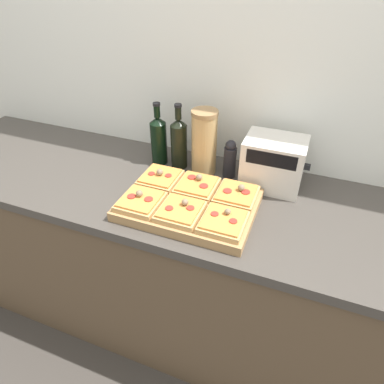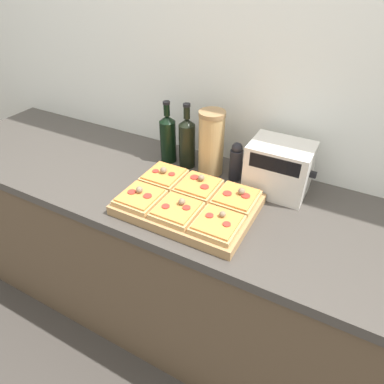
{
  "view_description": "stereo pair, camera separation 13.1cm",
  "coord_description": "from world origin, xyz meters",
  "px_view_note": "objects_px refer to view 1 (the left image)",
  "views": [
    {
      "loc": [
        0.43,
        -0.74,
        1.72
      ],
      "look_at": [
        0.04,
        0.25,
        0.95
      ],
      "focal_mm": 32.0,
      "sensor_mm": 36.0,
      "label": 1
    },
    {
      "loc": [
        0.54,
        -0.69,
        1.72
      ],
      "look_at": [
        0.04,
        0.25,
        0.95
      ],
      "focal_mm": 32.0,
      "sensor_mm": 36.0,
      "label": 2
    }
  ],
  "objects_px": {
    "olive_oil_bottle": "(159,139)",
    "pepper_mill": "(230,159)",
    "cutting_board": "(189,205)",
    "grain_jar_tall": "(204,142)",
    "toaster_oven": "(273,163)",
    "wine_bottle": "(179,142)"
  },
  "relations": [
    {
      "from": "grain_jar_tall",
      "to": "pepper_mill",
      "type": "bearing_deg",
      "value": 0.0
    },
    {
      "from": "cutting_board",
      "to": "grain_jar_tall",
      "type": "distance_m",
      "value": 0.31
    },
    {
      "from": "wine_bottle",
      "to": "toaster_oven",
      "type": "xyz_separation_m",
      "value": [
        0.42,
        -0.0,
        -0.02
      ]
    },
    {
      "from": "olive_oil_bottle",
      "to": "pepper_mill",
      "type": "xyz_separation_m",
      "value": [
        0.33,
        0.0,
        -0.03
      ]
    },
    {
      "from": "olive_oil_bottle",
      "to": "grain_jar_tall",
      "type": "bearing_deg",
      "value": 0.0
    },
    {
      "from": "olive_oil_bottle",
      "to": "cutting_board",
      "type": "bearing_deg",
      "value": -47.16
    },
    {
      "from": "pepper_mill",
      "to": "olive_oil_bottle",
      "type": "bearing_deg",
      "value": 180.0
    },
    {
      "from": "cutting_board",
      "to": "grain_jar_tall",
      "type": "relative_size",
      "value": 1.76
    },
    {
      "from": "cutting_board",
      "to": "grain_jar_tall",
      "type": "bearing_deg",
      "value": 98.21
    },
    {
      "from": "olive_oil_bottle",
      "to": "pepper_mill",
      "type": "relative_size",
      "value": 1.66
    },
    {
      "from": "olive_oil_bottle",
      "to": "toaster_oven",
      "type": "bearing_deg",
      "value": -0.09
    },
    {
      "from": "olive_oil_bottle",
      "to": "pepper_mill",
      "type": "height_order",
      "value": "olive_oil_bottle"
    },
    {
      "from": "cutting_board",
      "to": "toaster_oven",
      "type": "relative_size",
      "value": 1.9
    },
    {
      "from": "pepper_mill",
      "to": "toaster_oven",
      "type": "xyz_separation_m",
      "value": [
        0.18,
        -0.0,
        0.02
      ]
    },
    {
      "from": "wine_bottle",
      "to": "olive_oil_bottle",
      "type": "bearing_deg",
      "value": 180.0
    },
    {
      "from": "grain_jar_tall",
      "to": "pepper_mill",
      "type": "height_order",
      "value": "grain_jar_tall"
    },
    {
      "from": "grain_jar_tall",
      "to": "toaster_oven",
      "type": "relative_size",
      "value": 1.08
    },
    {
      "from": "cutting_board",
      "to": "pepper_mill",
      "type": "height_order",
      "value": "pepper_mill"
    },
    {
      "from": "wine_bottle",
      "to": "grain_jar_tall",
      "type": "height_order",
      "value": "wine_bottle"
    },
    {
      "from": "wine_bottle",
      "to": "pepper_mill",
      "type": "distance_m",
      "value": 0.24
    },
    {
      "from": "cutting_board",
      "to": "toaster_oven",
      "type": "distance_m",
      "value": 0.39
    },
    {
      "from": "olive_oil_bottle",
      "to": "wine_bottle",
      "type": "relative_size",
      "value": 0.97
    }
  ]
}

